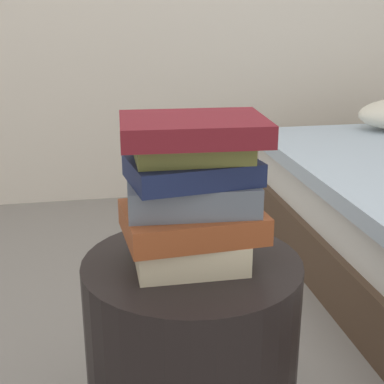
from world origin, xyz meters
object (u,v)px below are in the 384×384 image
(book_cream, at_px, (189,250))
(book_olive, at_px, (191,148))
(side_table, at_px, (192,366))
(book_navy, at_px, (194,169))
(book_rust, at_px, (192,222))
(book_slate, at_px, (192,194))
(book_maroon, at_px, (192,129))

(book_cream, distance_m, book_olive, 0.22)
(side_table, bearing_deg, book_navy, 40.88)
(book_rust, bearing_deg, book_navy, 45.62)
(book_slate, bearing_deg, book_olive, 151.48)
(book_rust, xyz_separation_m, book_olive, (0.00, 0.01, 0.16))
(side_table, relative_size, book_rust, 1.88)
(side_table, height_order, book_cream, book_cream)
(book_cream, xyz_separation_m, book_rust, (0.01, 0.01, 0.06))
(book_rust, distance_m, book_navy, 0.11)
(book_rust, distance_m, book_maroon, 0.20)
(side_table, xyz_separation_m, book_maroon, (-0.00, -0.01, 0.55))
(side_table, distance_m, book_olive, 0.51)
(side_table, distance_m, book_rust, 0.35)
(book_navy, height_order, book_olive, book_olive)
(book_cream, xyz_separation_m, book_navy, (0.01, 0.01, 0.17))
(book_maroon, bearing_deg, book_rust, 87.21)
(book_cream, relative_size, book_maroon, 0.79)
(side_table, xyz_separation_m, book_rust, (-0.00, -0.00, 0.35))
(book_slate, xyz_separation_m, book_navy, (0.00, -0.00, 0.05))
(book_cream, xyz_separation_m, book_slate, (0.01, 0.02, 0.12))
(book_slate, height_order, book_maroon, book_maroon)
(book_rust, height_order, book_maroon, book_maroon)
(side_table, bearing_deg, book_slate, 75.12)
(side_table, distance_m, book_navy, 0.46)
(side_table, distance_m, book_maroon, 0.55)
(book_olive, height_order, book_maroon, book_maroon)
(book_rust, relative_size, book_olive, 1.23)
(side_table, relative_size, book_cream, 2.35)
(book_cream, bearing_deg, book_olive, 64.43)
(book_slate, distance_m, book_navy, 0.05)
(book_slate, xyz_separation_m, book_olive, (-0.00, 0.00, 0.10))
(book_rust, distance_m, book_olive, 0.16)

